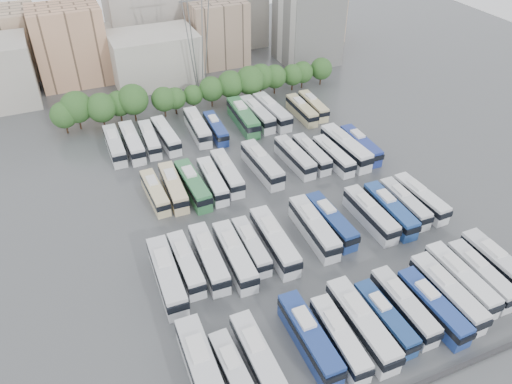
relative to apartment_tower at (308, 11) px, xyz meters
name	(u,v)px	position (x,y,z in m)	size (l,w,h in m)	color
ground	(285,217)	(-34.00, -58.00, -13.00)	(220.00, 220.00, 0.00)	#424447
tree_line	(195,90)	(-35.71, -15.91, -8.57)	(64.51, 8.06, 8.27)	black
city_buildings	(137,36)	(-41.46, 13.86, -5.13)	(102.00, 35.00, 20.00)	#9E998E
apartment_tower	(308,11)	(0.00, 0.00, 0.00)	(14.00, 14.00, 26.00)	silver
electricity_pylon	(195,12)	(-32.00, -8.00, 5.66)	(9.00, 6.91, 33.83)	slate
bus_r0_s0	(203,371)	(-55.37, -81.02, -10.90)	(3.27, 13.67, 4.27)	silver
bus_r0_s1	(235,375)	(-52.19, -82.65, -11.30)	(2.67, 11.09, 3.46)	silver
bus_r0_s2	(259,359)	(-49.00, -81.91, -11.12)	(2.67, 12.20, 3.83)	silver
bus_r0_s4	(309,337)	(-42.30, -81.55, -11.07)	(2.81, 12.58, 3.94)	navy
bus_r0_s5	(339,338)	(-38.96, -82.88, -11.23)	(2.98, 11.59, 3.61)	silver
bus_r0_s6	(362,324)	(-35.56, -82.36, -10.96)	(3.03, 13.25, 4.15)	silver
bus_r0_s7	(385,318)	(-32.19, -82.44, -11.31)	(2.58, 11.04, 3.45)	navy
bus_r0_s8	(404,306)	(-28.95, -81.87, -11.19)	(2.59, 11.78, 3.69)	silver
bus_r0_s9	(433,306)	(-25.65, -83.40, -11.18)	(2.90, 11.88, 3.71)	navy
bus_r0_s10	(447,293)	(-22.52, -82.34, -11.06)	(2.82, 12.61, 3.95)	silver
bus_r0_s11	(461,279)	(-19.22, -81.15, -11.10)	(2.72, 12.34, 3.87)	silver
bus_r0_s12	(481,274)	(-15.97, -81.43, -11.21)	(2.83, 11.69, 3.65)	silver
bus_r0_s13	(499,265)	(-12.60, -81.17, -11.05)	(2.86, 12.71, 3.98)	silver
bus_r1_s0	(167,275)	(-55.27, -65.15, -10.98)	(3.28, 13.23, 4.12)	silver
bus_r1_s1	(186,264)	(-52.18, -63.70, -11.24)	(2.56, 11.42, 3.58)	silver
bus_r1_s2	(209,258)	(-48.92, -63.95, -11.10)	(3.13, 12.43, 3.87)	silver
bus_r1_s3	(234,256)	(-45.45, -65.03, -11.07)	(3.09, 12.60, 3.93)	silver
bus_r1_s4	(251,246)	(-42.41, -63.79, -11.33)	(2.65, 10.92, 3.41)	silver
bus_r1_s5	(274,241)	(-39.00, -64.49, -10.99)	(3.18, 13.14, 4.10)	silver
bus_r1_s7	(314,227)	(-32.22, -64.04, -11.03)	(3.26, 12.90, 4.02)	silver
bus_r1_s8	(331,221)	(-28.99, -63.53, -11.15)	(2.95, 12.06, 3.76)	navy
bus_r1_s10	(370,214)	(-22.47, -64.56, -11.13)	(2.75, 12.19, 3.82)	silver
bus_r1_s11	(390,210)	(-19.06, -64.90, -11.13)	(2.94, 12.22, 3.82)	navy
bus_r1_s12	(404,203)	(-15.72, -64.17, -11.26)	(2.57, 11.31, 3.54)	silver
bus_r1_s13	(421,198)	(-12.48, -64.14, -11.23)	(3.00, 11.62, 3.62)	silver
bus_r2_s1	(155,192)	(-52.08, -45.35, -11.34)	(2.70, 10.86, 3.39)	beige
bus_r2_s2	(173,187)	(-48.92, -45.34, -11.17)	(3.01, 11.94, 3.72)	beige
bus_r2_s3	(193,185)	(-45.74, -46.17, -11.09)	(3.08, 12.48, 3.89)	#317242
bus_r2_s4	(213,181)	(-42.21, -46.13, -11.23)	(2.99, 11.59, 3.61)	white
bus_r2_s5	(227,172)	(-39.07, -44.84, -11.17)	(2.98, 11.97, 3.73)	silver
bus_r2_s7	(262,164)	(-32.41, -44.94, -11.03)	(3.28, 12.92, 4.02)	silver
bus_r2_s9	(295,157)	(-25.81, -44.83, -11.18)	(3.09, 11.91, 3.71)	silver
bus_r2_s10	(311,154)	(-22.40, -44.96, -11.27)	(2.62, 11.26, 3.52)	silver
bus_r2_s11	(333,155)	(-19.01, -47.15, -11.26)	(2.91, 11.39, 3.55)	silver
bus_r2_s12	(346,147)	(-15.70, -46.01, -10.91)	(3.63, 13.68, 4.25)	silver
bus_r2_s13	(361,145)	(-12.38, -46.01, -11.19)	(2.77, 11.80, 3.69)	navy
bus_r3_s0	(115,145)	(-55.54, -27.72, -11.16)	(2.73, 11.96, 3.74)	silver
bus_r3_s1	(132,142)	(-52.27, -28.01, -11.09)	(2.72, 12.39, 3.89)	silver
bus_r3_s2	(150,139)	(-48.84, -27.94, -11.27)	(2.86, 11.34, 3.53)	silver
bus_r3_s3	(166,135)	(-45.60, -27.91, -11.17)	(3.20, 12.02, 3.74)	white
bus_r3_s5	(197,127)	(-38.88, -27.17, -11.09)	(3.21, 12.51, 3.89)	silver
bus_r3_s6	(216,128)	(-35.54, -28.74, -11.33)	(2.83, 10.90, 3.39)	navy
bus_r3_s8	(243,117)	(-28.94, -27.17, -10.93)	(3.51, 13.55, 4.22)	#2F6F3E
bus_r3_s9	(257,114)	(-25.64, -26.78, -11.05)	(3.27, 12.74, 3.97)	silver
bus_r3_s10	(272,111)	(-22.37, -27.18, -10.97)	(3.55, 13.33, 4.14)	silver
bus_r3_s12	(302,110)	(-15.93, -28.49, -11.28)	(2.55, 11.19, 3.50)	tan
bus_r3_s13	(313,105)	(-12.63, -27.54, -11.33)	(2.79, 10.93, 3.40)	beige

